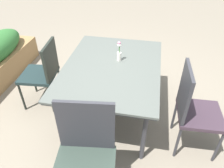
% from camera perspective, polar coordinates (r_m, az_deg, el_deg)
% --- Properties ---
extents(ground_plane, '(12.00, 12.00, 0.00)m').
position_cam_1_polar(ground_plane, '(2.88, -2.05, -7.52)').
color(ground_plane, '#756B5B').
extents(dining_table, '(1.45, 1.08, 0.71)m').
position_cam_1_polar(dining_table, '(2.47, 0.00, 3.75)').
color(dining_table, '#4C514C').
rests_on(dining_table, ground).
extents(chair_end_left, '(0.54, 0.54, 0.98)m').
position_cam_1_polar(chair_end_left, '(1.80, -7.17, -18.02)').
color(chair_end_left, '#2A362F').
rests_on(chair_end_left, ground).
extents(chair_far_side, '(0.46, 0.46, 0.89)m').
position_cam_1_polar(chair_far_side, '(2.87, -17.65, 3.31)').
color(chair_far_side, '#1A2929').
rests_on(chair_far_side, ground).
extents(chair_near_left, '(0.45, 0.45, 0.98)m').
position_cam_1_polar(chair_near_left, '(2.30, 20.60, -5.71)').
color(chair_near_left, '#372933').
rests_on(chair_near_left, ground).
extents(flower_vase, '(0.05, 0.05, 0.24)m').
position_cam_1_polar(flower_vase, '(2.50, 1.90, 8.34)').
color(flower_vase, silver).
rests_on(flower_vase, dining_table).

